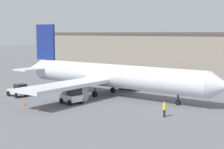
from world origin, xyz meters
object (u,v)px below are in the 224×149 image
Objects in this scene: airplane at (107,76)px; safety_cone_near at (24,104)px; safety_cone_far at (37,110)px; ground_crew_worker at (164,109)px; baggage_tug at (18,90)px; belt_loader_truck at (72,95)px.

safety_cone_near is at bearing -107.69° from airplane.
airplane reaches higher than safety_cone_far.
airplane is 15.61m from ground_crew_worker.
airplane is 13.70m from baggage_tug.
airplane is 68.53× the size of safety_cone_near.
safety_cone_far is at bearing -10.35° from safety_cone_near.
safety_cone_far is at bearing 87.91° from ground_crew_worker.
safety_cone_far is (4.53, -0.83, 0.00)m from safety_cone_near.
safety_cone_far is (2.32, -14.08, -2.79)m from airplane.
airplane is 14.54m from safety_cone_far.
ground_crew_worker is 0.62× the size of belt_loader_truck.
belt_loader_truck is 6.39m from safety_cone_far.
belt_loader_truck is at bearing -88.77° from airplane.
safety_cone_far is (1.02, -6.25, -0.90)m from belt_loader_truck.
baggage_tug is (-23.37, -5.45, -0.01)m from ground_crew_worker.
ground_crew_worker reaches higher than safety_cone_far.
safety_cone_near is (6.49, -2.89, -0.67)m from baggage_tug.
belt_loader_truck is at bearing 12.82° from baggage_tug.
baggage_tug is 6.12× the size of safety_cone_near.
ground_crew_worker is (14.67, -4.91, -2.12)m from airplane.
ground_crew_worker is at bearing 26.28° from safety_cone_near.
airplane is 21.17× the size of ground_crew_worker.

